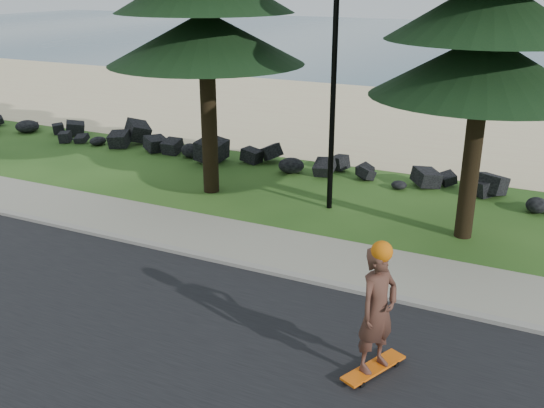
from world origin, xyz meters
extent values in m
plane|color=#214515|center=(0.00, 0.00, 0.00)|extent=(160.00, 160.00, 0.00)
cube|color=black|center=(0.00, -4.50, 0.01)|extent=(160.00, 7.00, 0.02)
cube|color=gray|center=(0.00, -0.90, 0.05)|extent=(160.00, 0.20, 0.10)
cube|color=#9E9784|center=(0.00, 0.20, 0.04)|extent=(160.00, 2.00, 0.08)
cube|color=beige|center=(0.00, 14.50, 0.01)|extent=(160.00, 15.00, 0.01)
cube|color=#3E6176|center=(0.00, 51.00, 0.00)|extent=(160.00, 58.00, 0.01)
cylinder|color=black|center=(0.00, 3.20, 4.00)|extent=(0.14, 0.14, 8.00)
cube|color=orange|center=(3.15, -3.24, 0.11)|extent=(0.76, 1.20, 0.04)
imported|color=#4E2E23|center=(3.15, -3.24, 1.12)|extent=(0.73, 0.85, 1.98)
sphere|color=#CE600B|center=(3.15, -3.24, 2.07)|extent=(0.32, 0.32, 0.32)
camera|label=1|loc=(5.12, -10.95, 5.72)|focal=40.00mm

